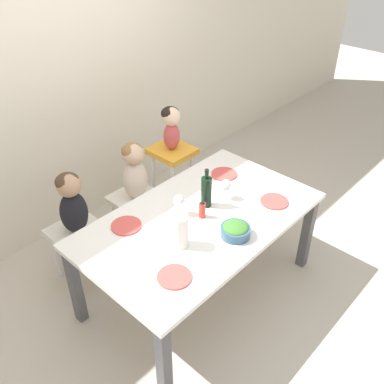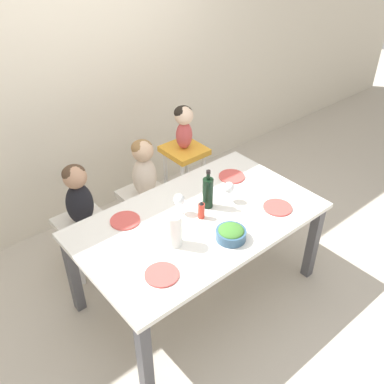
{
  "view_description": "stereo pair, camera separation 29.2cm",
  "coord_description": "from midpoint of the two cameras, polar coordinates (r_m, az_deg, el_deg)",
  "views": [
    {
      "loc": [
        -1.75,
        -1.55,
        2.58
      ],
      "look_at": [
        0.0,
        0.08,
        0.9
      ],
      "focal_mm": 40.0,
      "sensor_mm": 36.0,
      "label": 1
    },
    {
      "loc": [
        -1.54,
        -1.75,
        2.58
      ],
      "look_at": [
        0.0,
        0.08,
        0.9
      ],
      "focal_mm": 40.0,
      "sensor_mm": 36.0,
      "label": 2
    }
  ],
  "objects": [
    {
      "name": "salad_bowl_large",
      "position": [
        2.81,
        2.86,
        -5.19
      ],
      "size": [
        0.2,
        0.2,
        0.09
      ],
      "color": "#335675",
      "rests_on": "dining_table"
    },
    {
      "name": "wine_glass_far",
      "position": [
        2.95,
        -4.56,
        -1.32
      ],
      "size": [
        0.08,
        0.08,
        0.16
      ],
      "color": "white",
      "rests_on": "dining_table"
    },
    {
      "name": "wall_back",
      "position": [
        3.76,
        -18.93,
        14.07
      ],
      "size": [
        10.0,
        0.06,
        2.7
      ],
      "color": "beige",
      "rests_on": "ground_plane"
    },
    {
      "name": "chair_far_center",
      "position": [
        3.71,
        -9.5,
        -1.7
      ],
      "size": [
        0.39,
        0.41,
        0.47
      ],
      "color": "silver",
      "rests_on": "ground_plane"
    },
    {
      "name": "person_baby_right",
      "position": [
        3.63,
        -5.14,
        8.96
      ],
      "size": [
        0.16,
        0.16,
        0.39
      ],
      "color": "#C64C4C",
      "rests_on": "chair_right_highchair"
    },
    {
      "name": "paper_towel_roll",
      "position": [
        2.7,
        -4.66,
        -5.35
      ],
      "size": [
        0.1,
        0.1,
        0.23
      ],
      "color": "white",
      "rests_on": "dining_table"
    },
    {
      "name": "dinner_plate_back_left",
      "position": [
        2.96,
        -11.58,
        -4.52
      ],
      "size": [
        0.21,
        0.21,
        0.01
      ],
      "color": "#D14C47",
      "rests_on": "dining_table"
    },
    {
      "name": "wine_bottle",
      "position": [
        3.02,
        -0.83,
        0.02
      ],
      "size": [
        0.08,
        0.08,
        0.3
      ],
      "color": "black",
      "rests_on": "dining_table"
    },
    {
      "name": "dining_table",
      "position": [
        3.03,
        -1.71,
        -4.74
      ],
      "size": [
        1.72,
        1.01,
        0.72
      ],
      "color": "white",
      "rests_on": "ground_plane"
    },
    {
      "name": "wine_glass_near",
      "position": [
        3.1,
        1.88,
        0.77
      ],
      "size": [
        0.08,
        0.08,
        0.16
      ],
      "color": "white",
      "rests_on": "dining_table"
    },
    {
      "name": "dinner_plate_back_right",
      "position": [
        3.43,
        1.88,
        2.33
      ],
      "size": [
        0.21,
        0.21,
        0.01
      ],
      "color": "#D14C47",
      "rests_on": "dining_table"
    },
    {
      "name": "person_child_left",
      "position": [
        3.26,
        -18.24,
        -1.28
      ],
      "size": [
        0.21,
        0.19,
        0.51
      ],
      "color": "black",
      "rests_on": "chair_far_left"
    },
    {
      "name": "person_child_center",
      "position": [
        3.51,
        -10.06,
        2.91
      ],
      "size": [
        0.21,
        0.19,
        0.51
      ],
      "color": "beige",
      "rests_on": "chair_far_center"
    },
    {
      "name": "condiment_bottle_hot_sauce",
      "position": [
        2.95,
        -1.46,
        -2.41
      ],
      "size": [
        0.05,
        0.05,
        0.14
      ],
      "color": "red",
      "rests_on": "dining_table"
    },
    {
      "name": "dinner_plate_front_right",
      "position": [
        3.15,
        8.35,
        -1.33
      ],
      "size": [
        0.21,
        0.21,
        0.01
      ],
      "color": "#D14C47",
      "rests_on": "dining_table"
    },
    {
      "name": "ground_plane",
      "position": [
        3.48,
        -1.52,
        -12.88
      ],
      "size": [
        14.0,
        14.0,
        0.0
      ],
      "primitive_type": "plane",
      "color": "#BCB2A3"
    },
    {
      "name": "dinner_plate_front_left",
      "position": [
        2.57,
        -5.69,
        -11.32
      ],
      "size": [
        0.21,
        0.21,
        0.01
      ],
      "color": "#D14C47",
      "rests_on": "dining_table"
    },
    {
      "name": "chair_right_highchair",
      "position": [
        3.82,
        -4.8,
        3.44
      ],
      "size": [
        0.33,
        0.35,
        0.76
      ],
      "color": "silver",
      "rests_on": "ground_plane"
    },
    {
      "name": "chair_far_left",
      "position": [
        3.47,
        -17.18,
        -5.97
      ],
      "size": [
        0.39,
        0.41,
        0.47
      ],
      "color": "silver",
      "rests_on": "ground_plane"
    }
  ]
}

